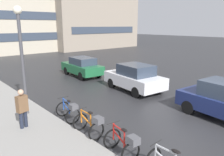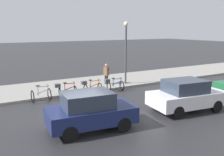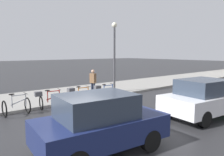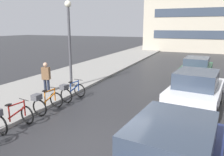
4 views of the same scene
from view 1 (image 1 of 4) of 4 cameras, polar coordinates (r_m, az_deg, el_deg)
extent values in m
plane|color=#28282B|center=(9.58, 19.08, -12.13)|extent=(140.00, 140.00, 0.00)
cube|color=#ADAFB5|center=(6.39, 11.31, -18.62)|extent=(0.04, 0.04, 0.56)
cube|color=#ADAFB5|center=(6.12, 13.80, -17.61)|extent=(0.04, 0.60, 0.04)
ellipsoid|color=black|center=(5.95, 16.37, -17.91)|extent=(0.14, 0.26, 0.07)
cylinder|color=black|center=(6.24, 11.44, -16.27)|extent=(0.50, 0.04, 0.03)
torus|color=black|center=(7.58, 0.06, -15.53)|extent=(0.70, 0.16, 0.70)
torus|color=black|center=(6.88, 4.88, -18.90)|extent=(0.70, 0.16, 0.70)
cube|color=red|center=(6.95, 3.22, -15.73)|extent=(0.04, 0.04, 0.57)
cube|color=red|center=(7.38, 0.39, -13.77)|extent=(0.04, 0.04, 0.59)
cube|color=red|center=(7.05, 1.77, -12.94)|extent=(0.13, 0.60, 0.04)
cube|color=red|center=(7.18, 1.87, -15.24)|extent=(0.14, 0.68, 0.25)
ellipsoid|color=black|center=(6.80, 3.26, -13.41)|extent=(0.18, 0.28, 0.07)
cylinder|color=black|center=(7.24, 0.39, -11.56)|extent=(0.50, 0.10, 0.03)
cube|color=#4C4C51|center=(6.55, 5.63, -15.87)|extent=(0.33, 0.38, 0.22)
torus|color=black|center=(8.82, -8.26, -11.26)|extent=(0.70, 0.07, 0.70)
torus|color=black|center=(8.05, -4.12, -13.73)|extent=(0.70, 0.07, 0.70)
cube|color=orange|center=(8.17, -5.60, -11.07)|extent=(0.04, 0.04, 0.58)
cube|color=orange|center=(8.65, -8.03, -9.77)|extent=(0.04, 0.04, 0.56)
cube|color=orange|center=(8.31, -6.90, -8.87)|extent=(0.04, 0.63, 0.04)
cube|color=orange|center=(8.41, -6.74, -10.78)|extent=(0.04, 0.71, 0.26)
ellipsoid|color=black|center=(8.04, -5.65, -9.00)|extent=(0.14, 0.26, 0.07)
cylinder|color=black|center=(8.54, -8.10, -7.93)|extent=(0.50, 0.03, 0.03)
cube|color=#4C4C51|center=(7.75, -3.63, -10.90)|extent=(0.28, 0.34, 0.22)
torus|color=black|center=(10.22, -12.68, -7.90)|extent=(0.70, 0.13, 0.69)
torus|color=black|center=(9.37, -10.22, -9.83)|extent=(0.70, 0.13, 0.69)
cube|color=#234CA8|center=(9.54, -11.15, -7.64)|extent=(0.04, 0.04, 0.55)
cube|color=#234CA8|center=(10.06, -12.59, -6.57)|extent=(0.04, 0.04, 0.56)
cube|color=#234CA8|center=(9.72, -11.96, -5.78)|extent=(0.10, 0.60, 0.04)
cube|color=#234CA8|center=(9.80, -11.81, -7.44)|extent=(0.11, 0.68, 0.25)
ellipsoid|color=black|center=(9.44, -11.23, -5.91)|extent=(0.17, 0.27, 0.07)
cylinder|color=black|center=(9.96, -12.68, -4.96)|extent=(0.50, 0.08, 0.03)
cube|color=#4C4C51|center=(9.10, -10.02, -7.47)|extent=(0.31, 0.37, 0.22)
cube|color=navy|center=(10.88, 27.00, -6.01)|extent=(2.21, 3.91, 0.69)
cylinder|color=black|center=(10.86, 19.33, -7.21)|extent=(0.28, 0.66, 0.64)
cylinder|color=black|center=(12.19, 23.82, -5.35)|extent=(0.28, 0.66, 0.64)
cube|color=silver|center=(13.87, 5.78, -0.49)|extent=(2.40, 4.20, 0.70)
cube|color=#2D3847|center=(13.60, 6.28, 2.14)|extent=(1.82, 2.21, 0.65)
cylinder|color=black|center=(14.39, -0.10, -1.34)|extent=(0.29, 0.66, 0.64)
cylinder|color=black|center=(15.41, 5.23, -0.38)|extent=(0.29, 0.66, 0.64)
cylinder|color=black|center=(12.51, 6.38, -3.75)|extent=(0.29, 0.66, 0.64)
cylinder|color=black|center=(13.68, 11.90, -2.45)|extent=(0.29, 0.66, 0.64)
cube|color=#1E6038|center=(17.86, -7.87, 2.57)|extent=(2.01, 4.12, 0.66)
cube|color=#2D3847|center=(17.62, -7.67, 4.44)|extent=(1.57, 2.15, 0.56)
cylinder|color=black|center=(18.66, -11.80, 1.85)|extent=(0.26, 0.65, 0.64)
cylinder|color=black|center=(19.36, -7.70, 2.44)|extent=(0.26, 0.65, 0.64)
cylinder|color=black|center=(16.50, -8.00, 0.48)|extent=(0.26, 0.65, 0.64)
cylinder|color=black|center=(17.29, -3.56, 1.20)|extent=(0.26, 0.65, 0.64)
cylinder|color=#1E2333|center=(9.28, -22.55, -10.57)|extent=(0.14, 0.14, 0.80)
cylinder|color=#1E2333|center=(9.37, -21.62, -10.25)|extent=(0.14, 0.14, 0.80)
cube|color=brown|center=(9.07, -22.49, -6.23)|extent=(0.45, 0.33, 0.64)
sphere|color=tan|center=(8.93, -22.76, -3.44)|extent=(0.22, 0.22, 0.22)
cylinder|color=#424247|center=(10.21, -22.21, 2.52)|extent=(0.14, 0.14, 4.50)
sphere|color=#F2EACC|center=(10.07, -23.48, 15.98)|extent=(0.35, 0.35, 0.35)
cube|color=#B2A893|center=(36.61, -26.09, 16.62)|extent=(17.88, 7.83, 13.56)
cube|color=#333D4C|center=(32.77, -23.35, 9.76)|extent=(14.66, 0.06, 1.10)
cube|color=#333D4C|center=(32.76, -23.84, 14.80)|extent=(14.66, 0.06, 1.10)
cube|color=#333D4C|center=(37.96, -1.71, 12.42)|extent=(13.28, 0.06, 1.10)
camera|label=2|loc=(19.05, 51.75, 9.41)|focal=40.00mm
camera|label=3|loc=(14.61, 48.68, 4.32)|focal=35.00mm
camera|label=4|loc=(10.19, 52.22, 5.20)|focal=35.00mm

